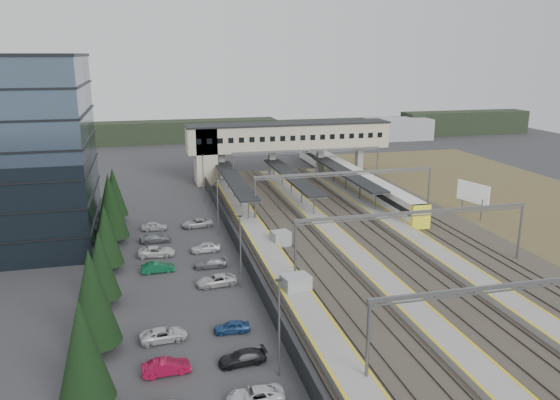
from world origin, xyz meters
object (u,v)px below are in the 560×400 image
object	(u,v)px
relay_cabin_near	(296,286)
footbridge	(275,140)
relay_cabin_far	(281,239)
billboard	(473,194)
train	(349,175)

from	to	relation	value
relay_cabin_near	footbridge	world-z (taller)	footbridge
relay_cabin_far	billboard	xyz separation A→B (m)	(32.02, 6.52, 2.47)
relay_cabin_near	billboard	xyz separation A→B (m)	(34.13, 21.49, 2.36)
footbridge	train	xyz separation A→B (m)	(12.30, -8.55, -5.95)
footbridge	billboard	bearing A→B (deg)	-53.70
train	billboard	bearing A→B (deg)	-64.44
relay_cabin_near	relay_cabin_far	bearing A→B (deg)	81.98
billboard	relay_cabin_far	bearing A→B (deg)	-168.49
relay_cabin_near	footbridge	xyz separation A→B (m)	(10.60, 53.52, 6.77)
relay_cabin_near	train	distance (m)	50.48
relay_cabin_near	relay_cabin_far	xyz separation A→B (m)	(2.11, 14.97, -0.11)
train	billboard	xyz separation A→B (m)	(11.23, -23.49, 1.54)
train	billboard	distance (m)	26.08
relay_cabin_far	train	bearing A→B (deg)	55.29
relay_cabin_far	train	world-z (taller)	train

